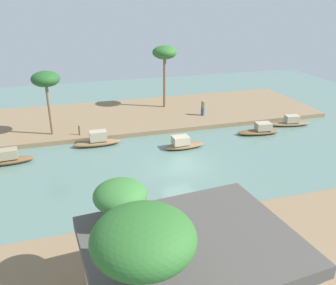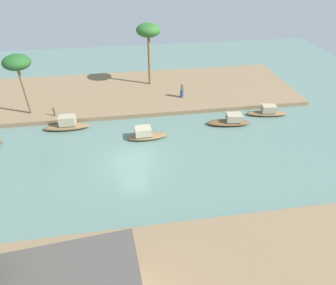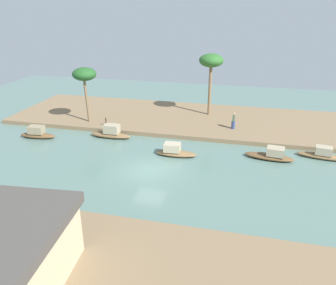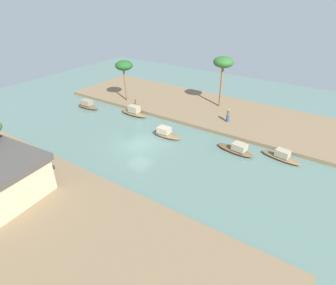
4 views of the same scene
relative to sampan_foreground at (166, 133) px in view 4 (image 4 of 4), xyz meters
The scene contains 12 objects.
river_water 3.54m from the sampan_foreground, 66.85° to the left, with size 64.51×64.51×0.00m, color slate.
riverbank_left 9.87m from the sampan_foreground, 81.96° to the right, with size 38.50×11.86×0.42m, color #846B4C.
riverbank_right 16.29m from the sampan_foreground, 85.14° to the left, with size 38.50×11.86×0.42m, color #846B4C.
sampan_foreground is the anchor object (origin of this frame).
sampan_upstream_small 12.76m from the sampan_foreground, 169.09° to the right, with size 4.20×1.67×1.10m.
sampan_with_red_awning 14.27m from the sampan_foreground, ahead, with size 3.71×1.32×1.24m.
sampan_with_tall_canopy 7.62m from the sampan_foreground, 20.90° to the right, with size 4.21×1.17×1.38m.
sampan_near_left_bank 8.29m from the sampan_foreground, behind, with size 4.27×1.77×1.14m.
person_on_near_bank 8.47m from the sampan_foreground, 123.24° to the right, with size 0.41×0.41×1.70m.
mooring_post 9.80m from the sampan_foreground, 29.45° to the right, with size 0.14×0.14×0.88m, color #4C3823.
palm_tree_left_near 12.88m from the sampan_foreground, 97.97° to the right, with size 2.70×2.70×6.98m.
palm_tree_left_far 13.31m from the sampan_foreground, 27.18° to the right, with size 2.49×2.49×5.92m.
Camera 4 is at (-17.93, 20.91, 15.47)m, focal length 30.23 mm.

